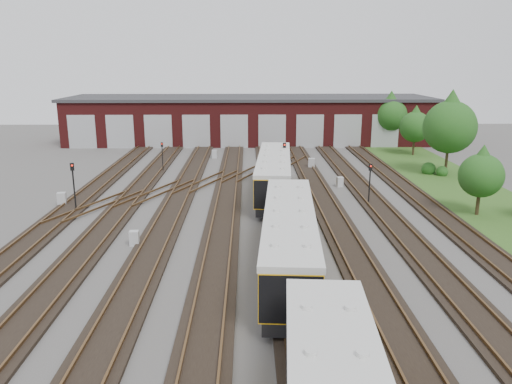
{
  "coord_description": "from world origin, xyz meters",
  "views": [
    {
      "loc": [
        -0.2,
        -31.69,
        11.12
      ],
      "look_at": [
        0.37,
        3.14,
        2.0
      ],
      "focal_mm": 35.0,
      "sensor_mm": 36.0,
      "label": 1
    }
  ],
  "objects": [
    {
      "name": "signal_mast_0",
      "position": [
        -13.44,
        5.25,
        2.39
      ],
      "size": [
        0.33,
        0.32,
        3.75
      ],
      "rotation": [
        0.0,
        0.0,
        0.42
      ],
      "color": "black",
      "rests_on": "ground"
    },
    {
      "name": "relay_cabinet_3",
      "position": [
        8.21,
        12.55,
        0.46
      ],
      "size": [
        0.63,
        0.55,
        0.92
      ],
      "primitive_type": "cube",
      "rotation": [
        0.0,
        0.0,
        0.18
      ],
      "color": "#A8AAAD",
      "rests_on": "ground"
    },
    {
      "name": "signal_mast_2",
      "position": [
        3.18,
        13.89,
        2.45
      ],
      "size": [
        0.3,
        0.28,
        3.86
      ],
      "rotation": [
        0.0,
        0.0,
        0.1
      ],
      "color": "black",
      "rests_on": "ground"
    },
    {
      "name": "relay_cabinet_1",
      "position": [
        -4.17,
        26.77,
        0.49
      ],
      "size": [
        0.62,
        0.53,
        0.98
      ],
      "primitive_type": "cube",
      "rotation": [
        0.0,
        0.0,
        -0.07
      ],
      "color": "#A8AAAD",
      "rests_on": "ground"
    },
    {
      "name": "tree_3",
      "position": [
        16.88,
        3.65,
        3.43
      ],
      "size": [
        3.23,
        3.23,
        5.35
      ],
      "color": "#312616",
      "rests_on": "ground"
    },
    {
      "name": "maintenance_shed",
      "position": [
        -0.01,
        39.97,
        3.2
      ],
      "size": [
        51.0,
        12.5,
        6.35
      ],
      "color": "#4C1313",
      "rests_on": "ground"
    },
    {
      "name": "bush_1",
      "position": [
        18.25,
        17.84,
        0.71
      ],
      "size": [
        1.41,
        1.41,
        1.41
      ],
      "primitive_type": "sphere",
      "color": "#164513",
      "rests_on": "ground"
    },
    {
      "name": "metro_train",
      "position": [
        2.0,
        -6.37,
        1.91
      ],
      "size": [
        3.75,
        47.06,
        3.08
      ],
      "rotation": [
        0.0,
        0.0,
        -0.07
      ],
      "color": "black",
      "rests_on": "ground"
    },
    {
      "name": "ground",
      "position": [
        0.0,
        0.0,
        0.0
      ],
      "size": [
        120.0,
        120.0,
        0.0
      ],
      "primitive_type": "plane",
      "color": "#413F3C",
      "rests_on": "ground"
    },
    {
      "name": "grass_verge",
      "position": [
        19.0,
        10.0,
        0.03
      ],
      "size": [
        8.0,
        55.0,
        0.05
      ],
      "primitive_type": "cube",
      "color": "#254A18",
      "rests_on": "ground"
    },
    {
      "name": "relay_cabinet_2",
      "position": [
        -7.3,
        -2.29,
        0.48
      ],
      "size": [
        0.59,
        0.51,
        0.95
      ],
      "primitive_type": "cube",
      "rotation": [
        0.0,
        0.0,
        0.05
      ],
      "color": "#A8AAAD",
      "rests_on": "ground"
    },
    {
      "name": "signal_mast_1",
      "position": [
        -9.05,
        19.24,
        1.96
      ],
      "size": [
        0.25,
        0.24,
        3.08
      ],
      "rotation": [
        0.0,
        0.0,
        0.19
      ],
      "color": "black",
      "rests_on": "ground"
    },
    {
      "name": "track_network",
      "position": [
        -0.17,
        0.59,
        0.11
      ],
      "size": [
        30.4,
        70.0,
        0.33
      ],
      "color": "black",
      "rests_on": "ground"
    },
    {
      "name": "tree_2",
      "position": [
        19.71,
        17.12,
        5.51
      ],
      "size": [
        5.17,
        5.17,
        8.57
      ],
      "color": "#312616",
      "rests_on": "ground"
    },
    {
      "name": "bush_2",
      "position": [
        19.3,
        16.92,
        0.58
      ],
      "size": [
        1.16,
        1.16,
        1.16
      ],
      "primitive_type": "sphere",
      "color": "#164513",
      "rests_on": "ground"
    },
    {
      "name": "relay_cabinet_4",
      "position": [
        6.62,
        20.66,
        0.56
      ],
      "size": [
        0.75,
        0.66,
        1.11
      ],
      "primitive_type": "cube",
      "rotation": [
        0.0,
        0.0,
        -0.18
      ],
      "color": "#A8AAAD",
      "rests_on": "ground"
    },
    {
      "name": "relay_cabinet_0",
      "position": [
        -15.0,
        6.68,
        0.54
      ],
      "size": [
        0.75,
        0.66,
        1.09
      ],
      "primitive_type": "cube",
      "rotation": [
        0.0,
        0.0,
        0.2
      ],
      "color": "#A8AAAD",
      "rests_on": "ground"
    },
    {
      "name": "tree_0",
      "position": [
        18.83,
        35.0,
        4.8
      ],
      "size": [
        4.5,
        4.5,
        7.46
      ],
      "color": "#312616",
      "rests_on": "ground"
    },
    {
      "name": "tree_1",
      "position": [
        20.05,
        28.29,
        3.93
      ],
      "size": [
        3.69,
        3.69,
        6.11
      ],
      "color": "#312616",
      "rests_on": "ground"
    },
    {
      "name": "signal_mast_3",
      "position": [
        9.53,
        6.89,
        2.1
      ],
      "size": [
        0.28,
        0.26,
        3.28
      ],
      "rotation": [
        0.0,
        0.0,
        -0.04
      ],
      "color": "black",
      "rests_on": "ground"
    }
  ]
}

